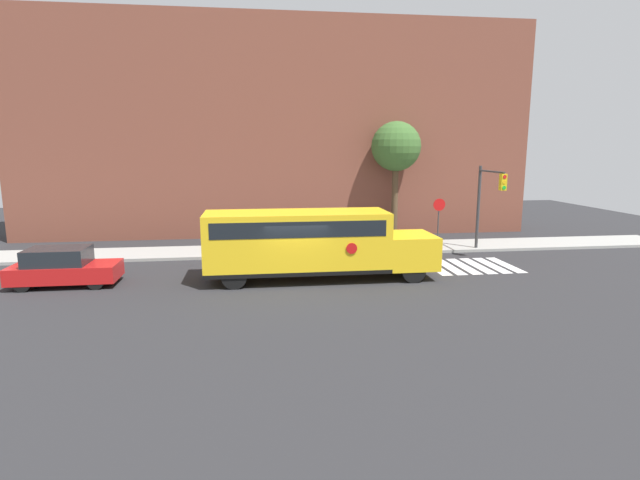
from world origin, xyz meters
TOP-DOWN VIEW (x-y plane):
  - ground_plane at (0.00, 0.00)m, footprint 60.00×60.00m
  - sidewalk_strip at (0.00, 6.50)m, footprint 44.00×3.00m
  - building_backdrop at (0.00, 13.00)m, footprint 32.00×4.00m
  - crosswalk_stripes at (8.44, 2.00)m, footprint 4.00×3.20m
  - school_bus at (0.64, 0.61)m, footprint 9.64×2.57m
  - parked_car at (-9.29, 0.93)m, footprint 4.10×1.77m
  - stop_sign at (8.14, 5.57)m, footprint 0.65×0.10m
  - traffic_light at (10.30, 4.54)m, footprint 0.28×2.74m
  - tree_near_sidewalk at (6.95, 9.90)m, footprint 2.98×2.98m

SIDE VIEW (x-z plane):
  - ground_plane at x=0.00m, z-range 0.00..0.00m
  - crosswalk_stripes at x=8.44m, z-range 0.00..0.01m
  - sidewalk_strip at x=0.00m, z-range 0.00..0.15m
  - parked_car at x=-9.29m, z-range -0.02..1.53m
  - school_bus at x=0.64m, z-range 0.21..3.09m
  - stop_sign at x=8.14m, z-range 0.43..3.27m
  - traffic_light at x=10.30m, z-range 0.75..5.31m
  - tree_near_sidewalk at x=6.95m, z-range 1.97..9.04m
  - building_backdrop at x=0.00m, z-range 0.00..13.35m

